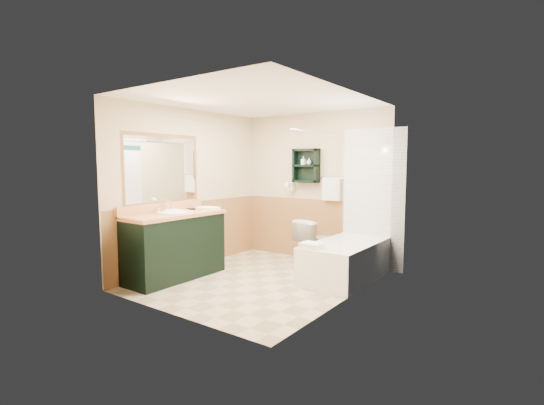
{
  "coord_description": "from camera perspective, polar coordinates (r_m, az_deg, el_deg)",
  "views": [
    {
      "loc": [
        3.21,
        -4.14,
        1.58
      ],
      "look_at": [
        0.09,
        0.2,
        1.05
      ],
      "focal_mm": 26.0,
      "sensor_mm": 36.0,
      "label": 1
    }
  ],
  "objects": [
    {
      "name": "left_wall",
      "position": [
        6.15,
        -11.81,
        1.97
      ],
      "size": [
        0.04,
        3.0,
        2.4
      ],
      "primitive_type": "cube",
      "color": "#FAE7C3",
      "rests_on": "ground"
    },
    {
      "name": "floor",
      "position": [
        5.47,
        -1.99,
        -11.16
      ],
      "size": [
        3.0,
        3.0,
        0.0
      ],
      "primitive_type": "plane",
      "color": "#C5AC8F",
      "rests_on": "ground"
    },
    {
      "name": "soap_bottle_a",
      "position": [
        6.48,
        4.58,
        5.75
      ],
      "size": [
        0.08,
        0.14,
        0.06
      ],
      "primitive_type": "imported",
      "rotation": [
        0.0,
        0.0,
        -0.16
      ],
      "color": "white",
      "rests_on": "wall_shelf"
    },
    {
      "name": "shower_curtain",
      "position": [
        5.75,
        7.84,
        1.28
      ],
      "size": [
        1.05,
        1.05,
        1.7
      ],
      "primitive_type": null,
      "color": "beige",
      "rests_on": "curtain_rod"
    },
    {
      "name": "wainscot_left",
      "position": [
        6.21,
        -11.46,
        -4.51
      ],
      "size": [
        2.98,
        2.98,
        1.0
      ],
      "primitive_type": null,
      "color": "tan",
      "rests_on": "left_wall"
    },
    {
      "name": "wainscot_back",
      "position": [
        6.57,
        5.97,
        -3.87
      ],
      "size": [
        2.58,
        2.58,
        1.0
      ],
      "primitive_type": null,
      "color": "tan",
      "rests_on": "back_wall"
    },
    {
      "name": "counter_towel",
      "position": [
        5.83,
        -9.3,
        -0.84
      ],
      "size": [
        0.29,
        0.23,
        0.04
      ],
      "primitive_type": "cube",
      "color": "white",
      "rests_on": "vanity"
    },
    {
      "name": "mirror_glass",
      "position": [
        5.74,
        -15.56,
        4.62
      ],
      "size": [
        1.2,
        1.2,
        0.9
      ],
      "primitive_type": null,
      "color": "white",
      "rests_on": "left_wall"
    },
    {
      "name": "vanity_book",
      "position": [
        5.98,
        -11.39,
        0.07
      ],
      "size": [
        0.15,
        0.06,
        0.2
      ],
      "primitive_type": "imported",
      "rotation": [
        0.0,
        0.0,
        -0.26
      ],
      "color": "black",
      "rests_on": "vanity"
    },
    {
      "name": "right_wall",
      "position": [
        4.57,
        11.17,
        0.75
      ],
      "size": [
        0.04,
        3.0,
        2.4
      ],
      "primitive_type": "cube",
      "color": "#FAE7C3",
      "rests_on": "ground"
    },
    {
      "name": "towel_bar",
      "position": [
        6.28,
        8.66,
        3.47
      ],
      "size": [
        0.4,
        0.06,
        0.4
      ],
      "primitive_type": null,
      "color": "white",
      "rests_on": "back_wall"
    },
    {
      "name": "curtain_rod",
      "position": [
        5.59,
        7.11,
        9.89
      ],
      "size": [
        0.03,
        1.6,
        0.03
      ],
      "primitive_type": "cylinder",
      "rotation": [
        1.57,
        0.0,
        0.0
      ],
      "color": "silver",
      "rests_on": "back_wall"
    },
    {
      "name": "tile_right",
      "position": [
        5.28,
        14.13,
        -0.3
      ],
      "size": [
        1.5,
        1.5,
        2.1
      ],
      "primitive_type": null,
      "color": "white",
      "rests_on": "right_wall"
    },
    {
      "name": "hair_dryer",
      "position": [
        6.65,
        2.8,
        2.35
      ],
      "size": [
        0.1,
        0.24,
        0.18
      ],
      "primitive_type": null,
      "color": "white",
      "rests_on": "back_wall"
    },
    {
      "name": "ceiling",
      "position": [
        5.31,
        -2.09,
        14.73
      ],
      "size": [
        2.6,
        3.0,
        0.04
      ],
      "primitive_type": "cube",
      "color": "white",
      "rests_on": "back_wall"
    },
    {
      "name": "tile_accent",
      "position": [
        5.27,
        14.26,
        8.94
      ],
      "size": [
        1.5,
        1.5,
        0.1
      ],
      "primitive_type": null,
      "color": "#144834",
      "rests_on": "right_wall"
    },
    {
      "name": "back_wall",
      "position": [
        6.52,
        6.18,
        2.25
      ],
      "size": [
        2.6,
        0.04,
        2.4
      ],
      "primitive_type": "cube",
      "color": "#FAE7C3",
      "rests_on": "ground"
    },
    {
      "name": "tub_towel",
      "position": [
        5.08,
        5.73,
        -6.2
      ],
      "size": [
        0.26,
        0.22,
        0.07
      ],
      "primitive_type": "cube",
      "color": "white",
      "rests_on": "bathtub"
    },
    {
      "name": "toilet",
      "position": [
        6.23,
        6.56,
        -5.75
      ],
      "size": [
        0.59,
        0.81,
        0.71
      ],
      "primitive_type": "imported",
      "rotation": [
        0.0,
        0.0,
        2.87
      ],
      "color": "white",
      "rests_on": "ground"
    },
    {
      "name": "vanity",
      "position": [
        5.62,
        -13.84,
        -6.08
      ],
      "size": [
        0.59,
        1.44,
        0.91
      ],
      "primitive_type": "cube",
      "color": "black",
      "rests_on": "ground"
    },
    {
      "name": "wall_shelf",
      "position": [
        6.46,
        4.94,
        5.34
      ],
      "size": [
        0.45,
        0.15,
        0.55
      ],
      "primitive_type": "cube",
      "color": "black",
      "rests_on": "back_wall"
    },
    {
      "name": "soap_bottle_b",
      "position": [
        6.42,
        5.38,
        5.83
      ],
      "size": [
        0.11,
        0.12,
        0.08
      ],
      "primitive_type": "imported",
      "rotation": [
        0.0,
        0.0,
        -0.32
      ],
      "color": "white",
      "rests_on": "wall_shelf"
    },
    {
      "name": "bathtub",
      "position": [
        5.59,
        10.68,
        -8.19
      ],
      "size": [
        0.76,
        1.5,
        0.51
      ],
      "primitive_type": "cube",
      "color": "white",
      "rests_on": "ground"
    },
    {
      "name": "mirror_frame",
      "position": [
        5.74,
        -15.6,
        4.62
      ],
      "size": [
        1.3,
        1.3,
        1.0
      ],
      "primitive_type": null,
      "color": "#956331",
      "rests_on": "left_wall"
    },
    {
      "name": "tile_back",
      "position": [
        6.05,
        14.43,
        0.42
      ],
      "size": [
        0.95,
        0.95,
        2.1
      ],
      "primitive_type": null,
      "color": "white",
      "rests_on": "back_wall"
    }
  ]
}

